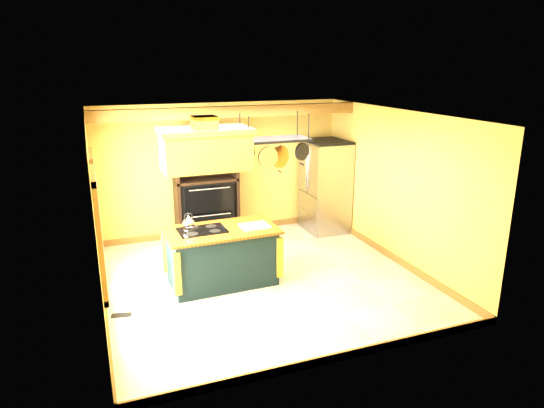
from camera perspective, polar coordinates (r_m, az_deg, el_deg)
floor at (r=8.13m, az=-1.08°, el=-8.83°), size 5.00×5.00×0.00m
ceiling at (r=7.40m, az=-1.19°, el=10.46°), size 5.00×5.00×0.00m
wall_back at (r=9.97m, az=-5.99°, el=4.05°), size 5.00×0.02×2.70m
wall_front at (r=5.49m, az=7.74°, el=-6.38°), size 5.00×0.02×2.70m
wall_left at (r=7.25m, az=-20.10°, el=-1.60°), size 0.02×5.00×2.70m
wall_right at (r=8.79m, az=14.42°, el=1.94°), size 0.02×5.00×2.70m
ceiling_beam at (r=9.02m, az=-4.88°, el=10.76°), size 5.00×0.15×0.20m
window_near at (r=6.47m, az=-19.66°, el=-3.20°), size 0.06×1.06×1.56m
window_far at (r=7.81m, az=-19.99°, el=0.05°), size 0.06×1.06×1.56m
kitchen_island at (r=7.87m, az=-5.93°, el=-6.07°), size 1.80×1.04×1.11m
range_hood at (r=7.34m, az=-7.84°, el=6.61°), size 1.37×0.77×0.80m
pot_rack at (r=7.66m, az=0.28°, el=6.92°), size 1.15×0.54×0.89m
refrigerator at (r=10.25m, az=6.24°, el=1.89°), size 0.81×0.96×1.88m
hutch at (r=9.78m, az=-7.76°, el=0.73°), size 1.23×0.56×2.18m
floor_register at (r=7.38m, az=-17.30°, el=-12.37°), size 0.30×0.18×0.01m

